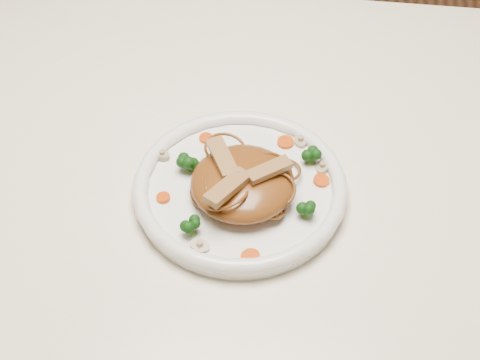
# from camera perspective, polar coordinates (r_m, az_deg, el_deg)

# --- Properties ---
(table) EXTENTS (1.20, 0.80, 0.75)m
(table) POSITION_cam_1_polar(r_m,az_deg,el_deg) (1.03, -1.10, -1.79)
(table) COLOR white
(table) RESTS_ON ground
(plate) EXTENTS (0.33, 0.33, 0.02)m
(plate) POSITION_cam_1_polar(r_m,az_deg,el_deg) (0.90, 0.00, -0.94)
(plate) COLOR white
(plate) RESTS_ON table
(noodle_mound) EXTENTS (0.15, 0.15, 0.04)m
(noodle_mound) POSITION_cam_1_polar(r_m,az_deg,el_deg) (0.87, 0.21, -0.24)
(noodle_mound) COLOR brown
(noodle_mound) RESTS_ON plate
(chicken_a) EXTENTS (0.06, 0.05, 0.01)m
(chicken_a) POSITION_cam_1_polar(r_m,az_deg,el_deg) (0.85, 2.36, 0.84)
(chicken_a) COLOR #9C7E49
(chicken_a) RESTS_ON noodle_mound
(chicken_b) EXTENTS (0.05, 0.07, 0.01)m
(chicken_b) POSITION_cam_1_polar(r_m,az_deg,el_deg) (0.87, -1.43, 1.83)
(chicken_b) COLOR #9C7E49
(chicken_b) RESTS_ON noodle_mound
(chicken_c) EXTENTS (0.05, 0.07, 0.01)m
(chicken_c) POSITION_cam_1_polar(r_m,az_deg,el_deg) (0.83, -0.99, -0.60)
(chicken_c) COLOR #9C7E49
(chicken_c) RESTS_ON noodle_mound
(broccoli_0) EXTENTS (0.03, 0.03, 0.03)m
(broccoli_0) POSITION_cam_1_polar(r_m,az_deg,el_deg) (0.92, 5.79, 2.06)
(broccoli_0) COLOR #0E3F0D
(broccoli_0) RESTS_ON plate
(broccoli_1) EXTENTS (0.03, 0.03, 0.03)m
(broccoli_1) POSITION_cam_1_polar(r_m,az_deg,el_deg) (0.91, -4.23, 1.46)
(broccoli_1) COLOR #0E3F0D
(broccoli_1) RESTS_ON plate
(broccoli_2) EXTENTS (0.03, 0.03, 0.03)m
(broccoli_2) POSITION_cam_1_polar(r_m,az_deg,el_deg) (0.84, -4.00, -3.65)
(broccoli_2) COLOR #0E3F0D
(broccoli_2) RESTS_ON plate
(broccoli_3) EXTENTS (0.03, 0.03, 0.03)m
(broccoli_3) POSITION_cam_1_polar(r_m,az_deg,el_deg) (0.86, 5.51, -2.30)
(broccoli_3) COLOR #0E3F0D
(broccoli_3) RESTS_ON plate
(carrot_0) EXTENTS (0.03, 0.03, 0.00)m
(carrot_0) POSITION_cam_1_polar(r_m,az_deg,el_deg) (0.95, 3.69, 3.06)
(carrot_0) COLOR #B23006
(carrot_0) RESTS_ON plate
(carrot_1) EXTENTS (0.02, 0.02, 0.00)m
(carrot_1) POSITION_cam_1_polar(r_m,az_deg,el_deg) (0.89, -6.23, -1.42)
(carrot_1) COLOR #B23006
(carrot_1) RESTS_ON plate
(carrot_2) EXTENTS (0.02, 0.02, 0.00)m
(carrot_2) POSITION_cam_1_polar(r_m,az_deg,el_deg) (0.91, 6.59, -0.04)
(carrot_2) COLOR #B23006
(carrot_2) RESTS_ON plate
(carrot_3) EXTENTS (0.02, 0.02, 0.00)m
(carrot_3) POSITION_cam_1_polar(r_m,az_deg,el_deg) (0.96, -2.78, 3.40)
(carrot_3) COLOR #B23006
(carrot_3) RESTS_ON plate
(carrot_4) EXTENTS (0.03, 0.03, 0.00)m
(carrot_4) POSITION_cam_1_polar(r_m,az_deg,el_deg) (0.82, 0.85, -6.25)
(carrot_4) COLOR #B23006
(carrot_4) RESTS_ON plate
(mushroom_0) EXTENTS (0.03, 0.03, 0.01)m
(mushroom_0) POSITION_cam_1_polar(r_m,az_deg,el_deg) (0.83, -3.27, -5.34)
(mushroom_0) COLOR #C0AD90
(mushroom_0) RESTS_ON plate
(mushroom_1) EXTENTS (0.02, 0.02, 0.01)m
(mushroom_1) POSITION_cam_1_polar(r_m,az_deg,el_deg) (0.92, 6.67, 1.02)
(mushroom_1) COLOR #C0AD90
(mushroom_1) RESTS_ON plate
(mushroom_2) EXTENTS (0.03, 0.03, 0.01)m
(mushroom_2) POSITION_cam_1_polar(r_m,az_deg,el_deg) (0.94, -6.34, 2.01)
(mushroom_2) COLOR #C0AD90
(mushroom_2) RESTS_ON plate
(mushroom_3) EXTENTS (0.03, 0.03, 0.01)m
(mushroom_3) POSITION_cam_1_polar(r_m,az_deg,el_deg) (0.95, 4.91, 3.15)
(mushroom_3) COLOR #C0AD90
(mushroom_3) RESTS_ON plate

